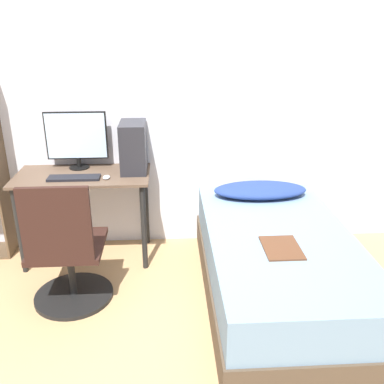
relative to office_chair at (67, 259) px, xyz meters
name	(u,v)px	position (x,y,z in m)	size (l,w,h in m)	color
ground_plane	(125,354)	(0.42, -0.55, -0.36)	(14.00, 14.00, 0.00)	tan
wall_back	(131,106)	(0.42, 0.96, 0.89)	(8.00, 0.05, 2.50)	silver
desk	(84,189)	(0.02, 0.67, 0.27)	(1.08, 0.54, 0.75)	brown
office_chair	(67,259)	(0.00, 0.00, 0.00)	(0.57, 0.57, 0.96)	black
bed	(277,266)	(1.49, -0.02, -0.10)	(1.03, 1.91, 0.52)	#4C3D2D
pillow	(260,190)	(1.49, 0.68, 0.22)	(0.78, 0.36, 0.11)	navy
magazine	(282,248)	(1.44, -0.23, 0.17)	(0.24, 0.32, 0.01)	#56331E
monitor	(76,138)	(-0.03, 0.84, 0.65)	(0.50, 0.17, 0.48)	black
keyboard	(74,178)	(-0.02, 0.56, 0.40)	(0.40, 0.13, 0.02)	black
pc_tower	(133,147)	(0.44, 0.74, 0.60)	(0.20, 0.35, 0.40)	#232328
mouse	(106,177)	(0.23, 0.56, 0.40)	(0.06, 0.09, 0.02)	silver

